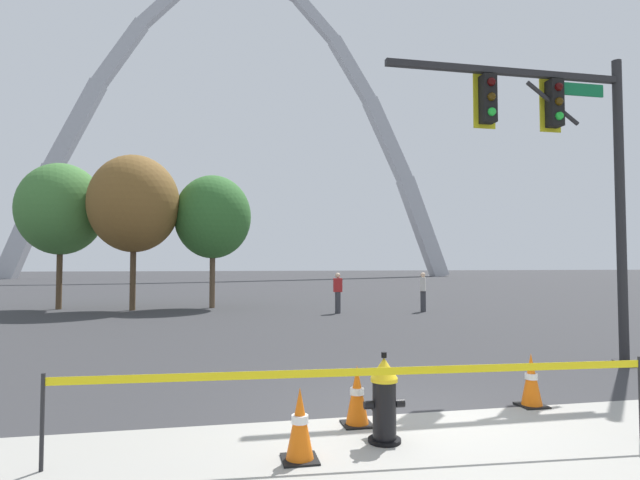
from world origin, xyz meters
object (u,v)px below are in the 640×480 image
(fire_hydrant, at_px, (384,400))
(traffic_signal_gantry, at_px, (568,154))
(monument_arch, at_px, (241,135))
(pedestrian_standing_center, at_px, (338,292))
(traffic_cone_curb_edge, at_px, (300,425))
(traffic_cone_by_hydrant, at_px, (357,396))
(traffic_cone_mid_sidewalk, at_px, (531,380))
(pedestrian_walking_left, at_px, (423,292))

(fire_hydrant, distance_m, traffic_signal_gantry, 6.74)
(monument_arch, xyz_separation_m, pedestrian_standing_center, (2.12, -50.56, -18.84))
(pedestrian_standing_center, bearing_deg, monument_arch, 92.40)
(fire_hydrant, xyz_separation_m, pedestrian_standing_center, (2.70, 13.97, 0.35))
(traffic_cone_curb_edge, bearing_deg, traffic_cone_by_hydrant, 48.18)
(fire_hydrant, height_order, traffic_cone_curb_edge, fire_hydrant)
(traffic_cone_by_hydrant, height_order, pedestrian_standing_center, pedestrian_standing_center)
(fire_hydrant, bearing_deg, traffic_cone_mid_sidewalk, 21.14)
(traffic_cone_curb_edge, bearing_deg, traffic_cone_mid_sidewalk, 20.42)
(traffic_cone_by_hydrant, distance_m, traffic_signal_gantry, 6.64)
(traffic_cone_by_hydrant, relative_size, pedestrian_walking_left, 0.46)
(fire_hydrant, distance_m, traffic_cone_by_hydrant, 0.64)
(pedestrian_walking_left, bearing_deg, traffic_cone_by_hydrant, -115.62)
(traffic_cone_mid_sidewalk, distance_m, pedestrian_standing_center, 13.04)
(traffic_cone_curb_edge, distance_m, monument_arch, 67.69)
(traffic_cone_mid_sidewalk, xyz_separation_m, monument_arch, (-1.86, 63.58, 19.29))
(fire_hydrant, height_order, traffic_cone_by_hydrant, fire_hydrant)
(fire_hydrant, relative_size, traffic_signal_gantry, 0.17)
(traffic_cone_mid_sidewalk, relative_size, traffic_signal_gantry, 0.12)
(traffic_cone_mid_sidewalk, bearing_deg, fire_hydrant, -158.86)
(fire_hydrant, xyz_separation_m, traffic_cone_mid_sidewalk, (2.43, 0.94, -0.11))
(traffic_cone_curb_edge, bearing_deg, traffic_signal_gantry, 31.10)
(traffic_cone_mid_sidewalk, height_order, traffic_signal_gantry, traffic_signal_gantry)
(monument_arch, distance_m, pedestrian_standing_center, 54.00)
(traffic_cone_mid_sidewalk, xyz_separation_m, pedestrian_standing_center, (0.27, 13.03, 0.46))
(fire_hydrant, bearing_deg, traffic_signal_gantry, 33.38)
(traffic_cone_mid_sidewalk, distance_m, monument_arch, 66.47)
(traffic_cone_mid_sidewalk, height_order, pedestrian_walking_left, pedestrian_walking_left)
(fire_hydrant, height_order, traffic_cone_mid_sidewalk, fire_hydrant)
(traffic_cone_by_hydrant, bearing_deg, monument_arch, 89.35)
(fire_hydrant, height_order, monument_arch, monument_arch)
(traffic_cone_by_hydrant, height_order, pedestrian_walking_left, pedestrian_walking_left)
(traffic_cone_by_hydrant, distance_m, traffic_cone_mid_sidewalk, 2.60)
(traffic_signal_gantry, bearing_deg, traffic_cone_by_hydrant, -152.80)
(traffic_signal_gantry, bearing_deg, fire_hydrant, -146.62)
(traffic_cone_mid_sidewalk, xyz_separation_m, pedestrian_walking_left, (3.82, 13.01, 0.46))
(fire_hydrant, relative_size, traffic_cone_by_hydrant, 1.36)
(traffic_cone_by_hydrant, relative_size, traffic_cone_curb_edge, 1.00)
(traffic_cone_mid_sidewalk, bearing_deg, traffic_signal_gantry, 43.39)
(monument_arch, bearing_deg, traffic_cone_by_hydrant, -90.65)
(traffic_cone_by_hydrant, bearing_deg, traffic_cone_mid_sidewalk, 7.18)
(monument_arch, bearing_deg, fire_hydrant, -90.51)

